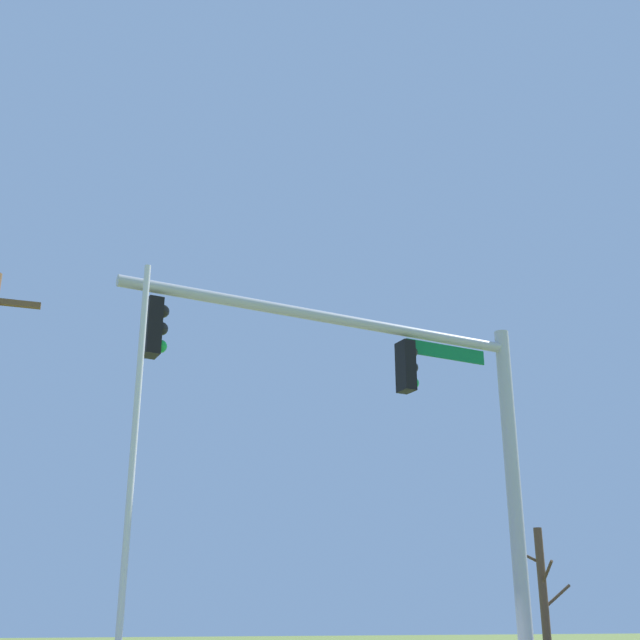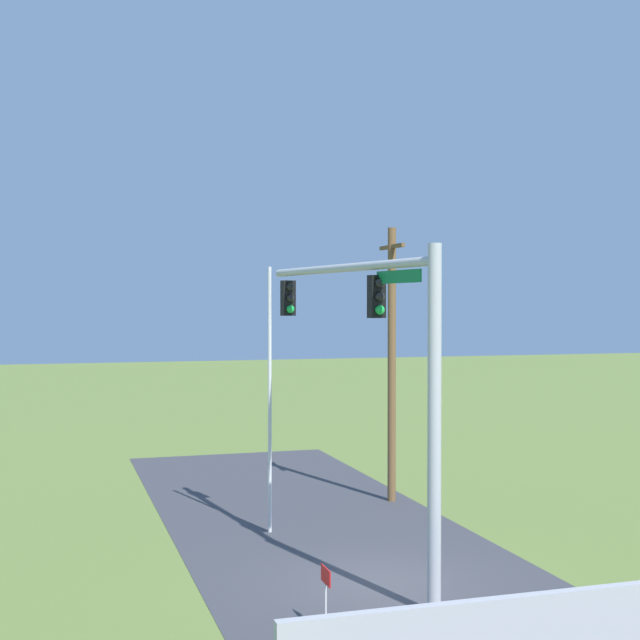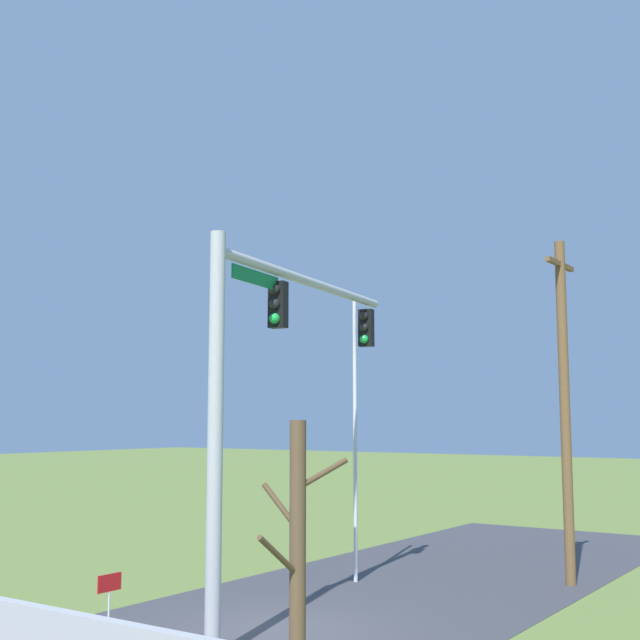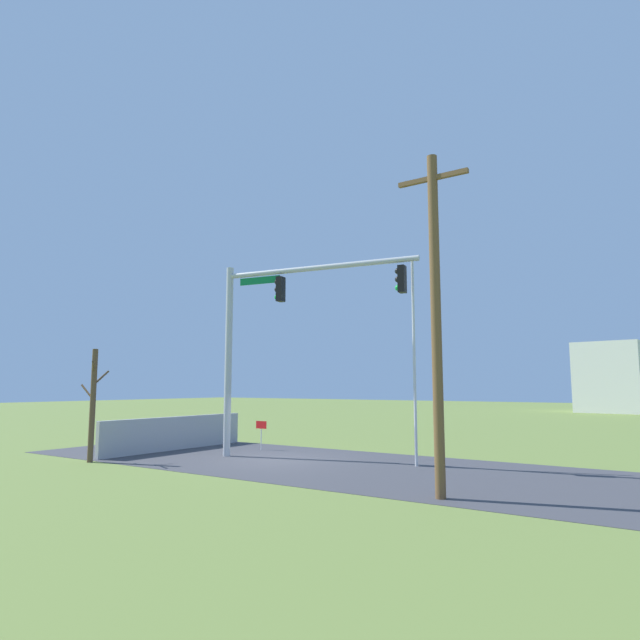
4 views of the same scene
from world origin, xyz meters
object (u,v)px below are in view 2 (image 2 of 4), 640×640
at_px(open_sign, 326,584).
at_px(utility_pole, 392,359).
at_px(signal_mast, 383,350).
at_px(flagpole, 270,400).

bearing_deg(open_sign, utility_pole, 152.08).
relative_size(signal_mast, open_sign, 6.42).
height_order(utility_pole, open_sign, utility_pole).
xyz_separation_m(signal_mast, open_sign, (2.23, -2.03, -4.34)).
height_order(signal_mast, utility_pole, utility_pole).
relative_size(flagpole, utility_pole, 0.84).
height_order(flagpole, utility_pole, utility_pole).
bearing_deg(signal_mast, utility_pole, 157.12).
distance_m(flagpole, open_sign, 7.99).
xyz_separation_m(signal_mast, flagpole, (-5.25, -1.30, -1.60)).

